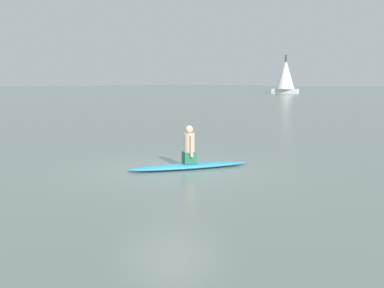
{
  "coord_description": "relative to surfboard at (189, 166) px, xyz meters",
  "views": [
    {
      "loc": [
        8.02,
        8.49,
        2.29
      ],
      "look_at": [
        -0.55,
        0.22,
        0.65
      ],
      "focal_mm": 42.8,
      "sensor_mm": 36.0,
      "label": 1
    }
  ],
  "objects": [
    {
      "name": "surfboard",
      "position": [
        0.0,
        0.0,
        0.0
      ],
      "size": [
        3.25,
        1.99,
        0.13
      ],
      "primitive_type": "ellipsoid",
      "rotation": [
        0.0,
        0.0,
        2.69
      ],
      "color": "#339EC6",
      "rests_on": "ground"
    },
    {
      "name": "ground_plane",
      "position": [
        0.5,
        -0.17,
        -0.07
      ],
      "size": [
        400.0,
        400.0,
        0.0
      ],
      "primitive_type": "plane",
      "color": "slate"
    },
    {
      "name": "person_paddler",
      "position": [
        0.0,
        -0.0,
        0.52
      ],
      "size": [
        0.42,
        0.43,
        1.01
      ],
      "rotation": [
        0.0,
        0.0,
        2.69
      ],
      "color": "#26664C",
      "rests_on": "surfboard"
    },
    {
      "name": "sailboat_far_right",
      "position": [
        -65.58,
        -38.91,
        3.3
      ],
      "size": [
        4.2,
        5.07,
        7.15
      ],
      "rotation": [
        0.0,
        0.0,
        -1.29
      ],
      "color": "silver",
      "rests_on": "ground"
    }
  ]
}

